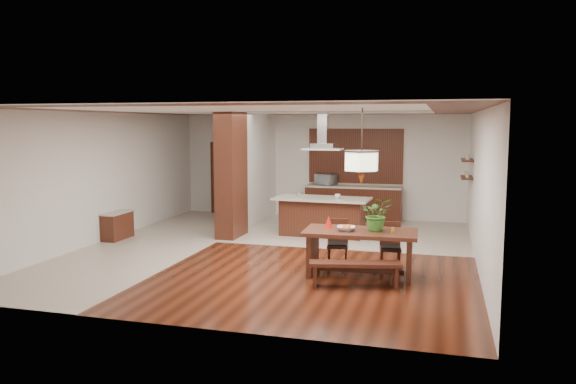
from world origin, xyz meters
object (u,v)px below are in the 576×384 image
(foliage_plant, at_px, (377,214))
(range_hood, at_px, (323,131))
(dining_bench, at_px, (355,275))
(pendant_lantern, at_px, (362,147))
(dining_chair_right, at_px, (390,246))
(microwave, at_px, (326,179))
(dining_table, at_px, (360,243))
(kitchen_island, at_px, (322,216))
(dining_chair_left, at_px, (338,243))
(fruit_bowl, at_px, (346,228))
(island_cup, at_px, (338,196))
(hallway_console, at_px, (117,226))

(foliage_plant, height_order, range_hood, range_hood)
(dining_bench, distance_m, pendant_lantern, 2.15)
(dining_chair_right, xyz_separation_m, microwave, (-2.25, 5.07, 0.67))
(dining_table, bearing_deg, foliage_plant, 12.08)
(foliage_plant, relative_size, kitchen_island, 0.26)
(foliage_plant, bearing_deg, range_hood, 116.97)
(dining_table, distance_m, range_hood, 4.01)
(dining_chair_left, bearing_deg, pendant_lantern, -58.02)
(fruit_bowl, distance_m, kitchen_island, 3.55)
(dining_bench, height_order, kitchen_island, kitchen_island)
(dining_table, relative_size, dining_bench, 1.32)
(kitchen_island, bearing_deg, island_cup, -11.09)
(dining_chair_right, height_order, fruit_bowl, fruit_bowl)
(dining_chair_left, bearing_deg, dining_chair_right, -7.31)
(kitchen_island, relative_size, island_cup, 17.14)
(fruit_bowl, bearing_deg, pendant_lantern, 17.00)
(hallway_console, relative_size, pendant_lantern, 0.67)
(dining_table, relative_size, kitchen_island, 0.87)
(dining_chair_left, distance_m, island_cup, 2.70)
(dining_chair_left, distance_m, dining_chair_right, 0.97)
(dining_bench, relative_size, range_hood, 1.65)
(hallway_console, bearing_deg, kitchen_island, 20.22)
(foliage_plant, xyz_separation_m, microwave, (-2.05, 5.61, 0.01))
(hallway_console, relative_size, dining_chair_right, 1.03)
(fruit_bowl, relative_size, microwave, 0.57)
(foliage_plant, bearing_deg, hallway_console, 165.45)
(range_hood, bearing_deg, kitchen_island, -90.00)
(kitchen_island, relative_size, microwave, 4.11)
(dining_bench, height_order, dining_chair_left, dining_chair_left)
(dining_bench, bearing_deg, pendant_lantern, 91.86)
(dining_chair_left, xyz_separation_m, microwave, (-1.28, 5.10, 0.67))
(hallway_console, height_order, microwave, microwave)
(dining_chair_left, bearing_deg, dining_bench, -76.76)
(pendant_lantern, height_order, island_cup, pendant_lantern)
(foliage_plant, height_order, fruit_bowl, foliage_plant)
(hallway_console, height_order, dining_chair_right, dining_chair_right)
(dining_table, bearing_deg, pendant_lantern, 0.00)
(foliage_plant, xyz_separation_m, island_cup, (-1.26, 3.12, -0.12))
(pendant_lantern, bearing_deg, kitchen_island, 112.66)
(foliage_plant, height_order, kitchen_island, foliage_plant)
(dining_table, bearing_deg, fruit_bowl, -163.00)
(fruit_bowl, distance_m, microwave, 5.95)
(kitchen_island, relative_size, range_hood, 2.51)
(dining_chair_left, distance_m, pendant_lantern, 1.96)
(fruit_bowl, bearing_deg, microwave, 105.03)
(fruit_bowl, xyz_separation_m, island_cup, (-0.75, 3.25, 0.13))
(foliage_plant, bearing_deg, dining_chair_right, 70.66)
(hallway_console, height_order, fruit_bowl, fruit_bowl)
(island_cup, bearing_deg, pendant_lantern, -72.71)
(kitchen_island, height_order, microwave, microwave)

